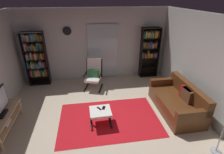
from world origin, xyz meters
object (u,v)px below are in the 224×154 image
Objects in this scene: tv_stand at (3,121)px; ottoman at (100,113)px; cell_phone at (104,108)px; wall_clock at (67,31)px; bookshelf_near_tv at (36,57)px; leather_sofa at (177,101)px; bookshelf_near_sofa at (149,49)px; tv_remote at (99,108)px; lounge_armchair at (94,73)px.

tv_stand is 2.58× the size of ottoman.
cell_phone is at bearing 45.41° from ottoman.
bookshelf_near_tv is at bearing -170.58° from wall_clock.
bookshelf_near_tv is (0.31, 2.44, 0.70)m from tv_stand.
leather_sofa is (4.17, -2.31, -0.72)m from bookshelf_near_tv.
bookshelf_near_sofa reaches higher than tv_remote.
tv_remote is at bearing 106.75° from ottoman.
leather_sofa is 2.19m from ottoman.
tv_stand is 0.77× the size of leather_sofa.
tv_remote is at bearing -130.63° from bookshelf_near_sofa.
tv_remote reaches higher than ottoman.
bookshelf_near_sofa is at bearing 16.16° from lounge_armchair.
wall_clock is at bearing 74.01° from tv_remote.
wall_clock reaches higher than ottoman.
wall_clock is (1.45, 2.63, 1.54)m from tv_stand.
ottoman is 3.69× the size of tv_remote.
cell_phone is at bearing -129.23° from bookshelf_near_sofa.
leather_sofa is at bearing 1.69° from tv_stand.
wall_clock is at bearing 177.65° from bookshelf_near_sofa.
leather_sofa reaches higher than tv_stand.
wall_clock is at bearing 9.42° from bookshelf_near_tv.
tv_remote is at bearing -0.44° from tv_stand.
leather_sofa is 12.46× the size of tv_remote.
ottoman is (1.99, -2.54, -0.68)m from bookshelf_near_tv.
bookshelf_near_tv is 3.20m from tv_remote.
lounge_armchair is at bearing -163.84° from bookshelf_near_sofa.
lounge_armchair is 1.92× the size of ottoman.
bookshelf_near_sofa is at bearing 29.43° from tv_stand.
tv_stand is at bearing -162.14° from cell_phone.
wall_clock reaches higher than cell_phone.
tv_stand is 5.16m from bookshelf_near_sofa.
leather_sofa is at bearing -28.97° from bookshelf_near_tv.
lounge_armchair is 1.89m from tv_remote.
tv_stand is 0.72× the size of bookshelf_near_sofa.
bookshelf_near_tv reaches higher than ottoman.
tv_stand is 0.72× the size of bookshelf_near_tv.
cell_phone is at bearing -85.75° from lounge_armchair.
tv_stand is 2.56m from bookshelf_near_tv.
bookshelf_near_sofa reaches higher than bookshelf_near_tv.
bookshelf_near_sofa is at bearing 90.90° from leather_sofa.
tv_remote is (-2.16, -2.52, -0.69)m from bookshelf_near_sofa.
bookshelf_near_tv is 0.99× the size of bookshelf_near_sofa.
ottoman is (2.30, -0.10, 0.03)m from tv_stand.
bookshelf_near_sofa is 13.68× the size of cell_phone.
bookshelf_near_tv is at bearing 163.70° from lounge_armchair.
ottoman is 3.23m from wall_clock.
bookshelf_near_sofa is 3.31m from cell_phone.
bookshelf_near_sofa is 3.60× the size of ottoman.
cell_phone is (0.09, 0.09, 0.08)m from ottoman.
tv_stand is 2.39m from cell_phone.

